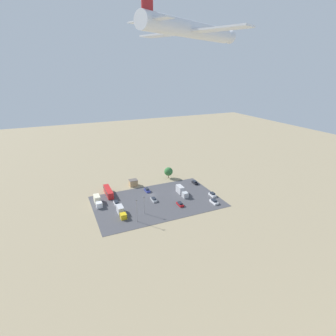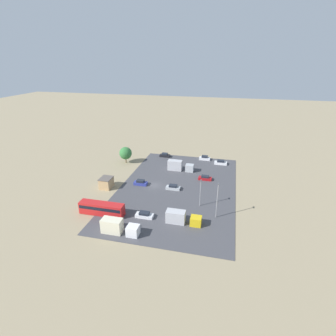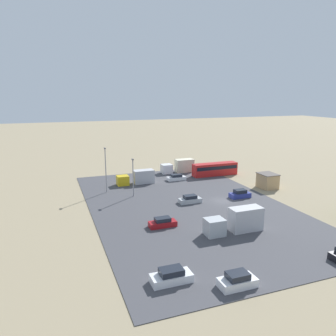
% 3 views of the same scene
% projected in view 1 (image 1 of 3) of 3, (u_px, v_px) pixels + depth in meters
% --- Properties ---
extents(ground_plane, '(400.00, 400.00, 0.00)m').
position_uv_depth(ground_plane, '(151.00, 195.00, 124.57)').
color(ground_plane, gray).
extents(parking_lot_surface, '(55.82, 34.56, 0.08)m').
position_uv_depth(parking_lot_surface, '(157.00, 201.00, 118.16)').
color(parking_lot_surface, '#424247').
rests_on(parking_lot_surface, ground).
extents(shed_building, '(4.24, 3.52, 3.22)m').
position_uv_depth(shed_building, '(133.00, 183.00, 133.96)').
color(shed_building, tan).
rests_on(shed_building, ground).
extents(bus, '(2.60, 11.59, 3.10)m').
position_uv_depth(bus, '(108.00, 191.00, 123.90)').
color(bus, red).
rests_on(bus, ground).
extents(parked_car_0, '(1.79, 4.09, 1.58)m').
position_uv_depth(parked_car_0, '(195.00, 182.00, 136.47)').
color(parked_car_0, black).
rests_on(parked_car_0, ground).
extents(parked_car_1, '(1.99, 4.57, 1.60)m').
position_uv_depth(parked_car_1, '(214.00, 202.00, 116.46)').
color(parked_car_1, silver).
rests_on(parked_car_1, ground).
extents(parked_car_2, '(1.82, 4.26, 1.45)m').
position_uv_depth(parked_car_2, '(154.00, 200.00, 118.42)').
color(parked_car_2, '#ADB2B7').
rests_on(parked_car_2, ground).
extents(parked_car_3, '(1.98, 4.12, 1.63)m').
position_uv_depth(parked_car_3, '(212.00, 195.00, 123.08)').
color(parked_car_3, silver).
rests_on(parked_car_3, ground).
extents(parked_car_4, '(1.87, 4.13, 1.64)m').
position_uv_depth(parked_car_4, '(147.00, 190.00, 127.64)').
color(parked_car_4, navy).
rests_on(parked_car_4, ground).
extents(parked_car_5, '(1.75, 4.27, 1.45)m').
position_uv_depth(parked_car_5, '(180.00, 204.00, 114.43)').
color(parked_car_5, maroon).
rests_on(parked_car_5, ground).
extents(parked_car_6, '(1.88, 4.44, 1.42)m').
position_uv_depth(parked_car_6, '(116.00, 203.00, 115.38)').
color(parked_car_6, silver).
rests_on(parked_car_6, ground).
extents(parked_truck_0, '(2.50, 8.66, 3.32)m').
position_uv_depth(parked_truck_0, '(98.00, 201.00, 115.49)').
color(parked_truck_0, silver).
rests_on(parked_truck_0, ground).
extents(parked_truck_1, '(2.33, 9.08, 3.55)m').
position_uv_depth(parked_truck_1, '(181.00, 191.00, 124.57)').
color(parked_truck_1, '#ADB2B7').
rests_on(parked_truck_1, ground).
extents(parked_truck_2, '(2.35, 8.49, 3.05)m').
position_uv_depth(parked_truck_2, '(121.00, 211.00, 106.96)').
color(parked_truck_2, gold).
rests_on(parked_truck_2, ground).
extents(tree_near_shed, '(4.66, 4.66, 6.13)m').
position_uv_depth(tree_near_shed, '(168.00, 172.00, 142.78)').
color(tree_near_shed, brown).
rests_on(tree_near_shed, ground).
extents(light_pole_lot_centre, '(0.90, 0.28, 7.63)m').
position_uv_depth(light_pole_lot_centre, '(144.00, 204.00, 106.53)').
color(light_pole_lot_centre, gray).
rests_on(light_pole_lot_centre, ground).
extents(light_pole_lot_edge, '(0.90, 0.28, 9.40)m').
position_uv_depth(light_pole_lot_edge, '(137.00, 210.00, 100.54)').
color(light_pole_lot_edge, gray).
rests_on(light_pole_lot_edge, ground).
extents(airplane, '(31.18, 26.11, 7.92)m').
position_uv_depth(airplane, '(194.00, 30.00, 56.75)').
color(airplane, silver).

